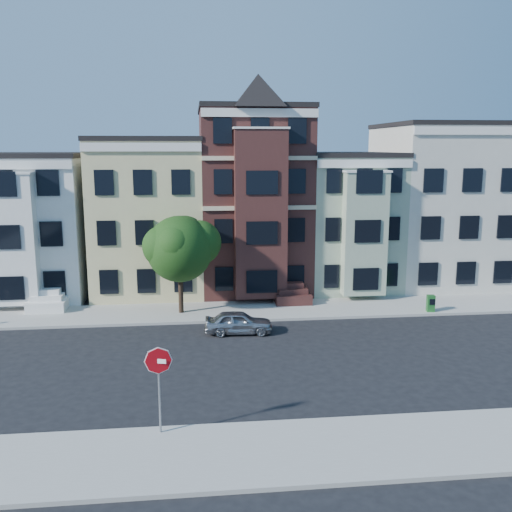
{
  "coord_description": "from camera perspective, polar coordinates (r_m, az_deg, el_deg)",
  "views": [
    {
      "loc": [
        -4.06,
        -24.51,
        9.66
      ],
      "look_at": [
        -0.93,
        3.79,
        4.2
      ],
      "focal_mm": 40.0,
      "sensor_mm": 36.0,
      "label": 1
    }
  ],
  "objects": [
    {
      "name": "far_sidewalk",
      "position": [
        34.13,
        0.77,
        -5.45
      ],
      "size": [
        60.0,
        4.0,
        0.15
      ],
      "primitive_type": "cube",
      "color": "#9E9B93",
      "rests_on": "ground"
    },
    {
      "name": "near_sidewalk",
      "position": [
        19.52,
        6.89,
        -18.64
      ],
      "size": [
        60.0,
        4.0,
        0.15
      ],
      "primitive_type": "cube",
      "color": "#9E9B93",
      "rests_on": "ground"
    },
    {
      "name": "house_green",
      "position": [
        40.74,
        8.78,
        3.45
      ],
      "size": [
        6.0,
        9.0,
        9.0
      ],
      "primitive_type": "cube",
      "color": "#98A98D",
      "rests_on": "ground"
    },
    {
      "name": "street_tree",
      "position": [
        32.94,
        -7.63,
        0.26
      ],
      "size": [
        7.2,
        7.2,
        7.01
      ],
      "primitive_type": null,
      "rotation": [
        0.0,
        0.0,
        -0.22
      ],
      "color": "#265019",
      "rests_on": "far_sidewalk"
    },
    {
      "name": "newspaper_box",
      "position": [
        35.06,
        17.07,
        -4.55
      ],
      "size": [
        0.49,
        0.45,
        0.97
      ],
      "primitive_type": "cube",
      "rotation": [
        0.0,
        0.0,
        -0.15
      ],
      "color": "#206327",
      "rests_on": "far_sidewalk"
    },
    {
      "name": "stop_sign",
      "position": [
        19.74,
        -9.67,
        -12.58
      ],
      "size": [
        0.94,
        0.39,
        3.42
      ],
      "primitive_type": null,
      "rotation": [
        0.0,
        0.0,
        -0.29
      ],
      "color": "#A1080F",
      "rests_on": "near_sidewalk"
    },
    {
      "name": "house_yellow",
      "position": [
        39.4,
        -10.57,
        3.88
      ],
      "size": [
        7.0,
        9.0,
        10.0
      ],
      "primitive_type": "cube",
      "color": "beige",
      "rests_on": "ground"
    },
    {
      "name": "ground",
      "position": [
        26.65,
        2.93,
        -10.4
      ],
      "size": [
        120.0,
        120.0,
        0.0
      ],
      "primitive_type": "plane",
      "color": "black"
    },
    {
      "name": "house_white",
      "position": [
        40.84,
        -21.82,
        2.82
      ],
      "size": [
        8.0,
        9.0,
        9.0
      ],
      "primitive_type": "cube",
      "color": "white",
      "rests_on": "ground"
    },
    {
      "name": "house_brown",
      "position": [
        39.39,
        -0.37,
        5.52
      ],
      "size": [
        7.0,
        9.0,
        12.0
      ],
      "primitive_type": "cube",
      "color": "#3F1E1B",
      "rests_on": "ground"
    },
    {
      "name": "parked_car",
      "position": [
        30.13,
        -1.76,
        -6.64
      ],
      "size": [
        3.61,
        1.61,
        1.21
      ],
      "primitive_type": "imported",
      "rotation": [
        0.0,
        0.0,
        1.52
      ],
      "color": "#A3A6AC",
      "rests_on": "ground"
    },
    {
      "name": "house_cream",
      "position": [
        42.98,
        17.9,
        4.78
      ],
      "size": [
        8.0,
        9.0,
        11.0
      ],
      "primitive_type": "cube",
      "color": "beige",
      "rests_on": "ground"
    }
  ]
}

